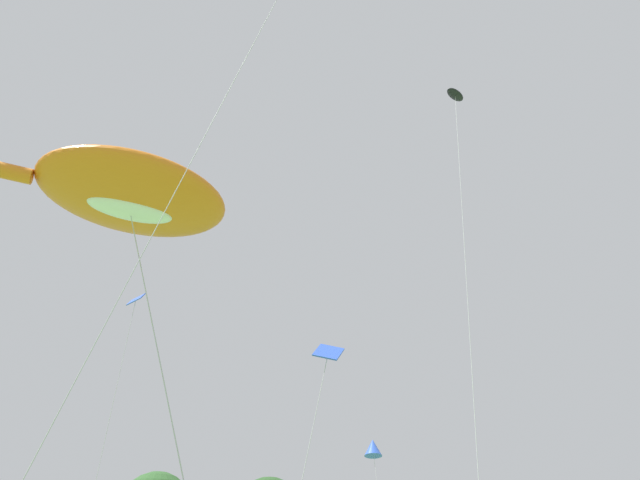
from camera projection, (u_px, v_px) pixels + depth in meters
big_show_kite at (119, 192)px, 13.27m from camera, size 12.30×4.59×10.89m
small_kite_stunt_black at (373, 448)px, 30.71m from camera, size 1.99×3.02×9.67m
small_kite_tiny_distant at (326, 363)px, 14.59m from camera, size 2.36×0.76×7.97m
small_kite_triangle_green at (455, 99)px, 24.32m from camera, size 4.96×1.37×21.56m
small_kite_box_yellow at (132, 316)px, 23.36m from camera, size 0.74×1.95×13.51m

